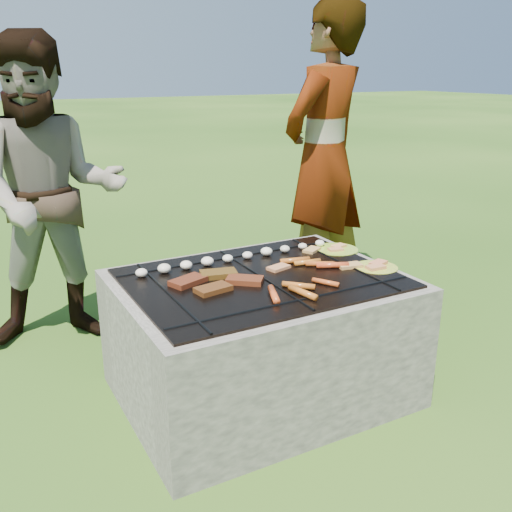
# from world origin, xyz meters

# --- Properties ---
(lawn) EXTENTS (60.00, 60.00, 0.00)m
(lawn) POSITION_xyz_m (0.00, 0.00, 0.00)
(lawn) COLOR #1F4511
(lawn) RESTS_ON ground
(fire_pit) EXTENTS (1.30, 1.00, 0.62)m
(fire_pit) POSITION_xyz_m (0.00, 0.00, 0.28)
(fire_pit) COLOR gray
(fire_pit) RESTS_ON ground
(mushrooms) EXTENTS (1.05, 0.06, 0.04)m
(mushrooms) POSITION_xyz_m (-0.04, 0.27, 0.63)
(mushrooms) COLOR white
(mushrooms) RESTS_ON fire_pit
(pork_slabs) EXTENTS (0.42, 0.28, 0.02)m
(pork_slabs) POSITION_xyz_m (-0.22, 0.03, 0.62)
(pork_slabs) COLOR maroon
(pork_slabs) RESTS_ON fire_pit
(sausages) EXTENTS (0.56, 0.49, 0.03)m
(sausages) POSITION_xyz_m (0.17, -0.12, 0.63)
(sausages) COLOR #C96F21
(sausages) RESTS_ON fire_pit
(bread_on_grate) EXTENTS (0.44, 0.40, 0.02)m
(bread_on_grate) POSITION_xyz_m (0.34, 0.05, 0.62)
(bread_on_grate) COLOR tan
(bread_on_grate) RESTS_ON fire_pit
(plate_far) EXTENTS (0.29, 0.29, 0.03)m
(plate_far) POSITION_xyz_m (0.56, 0.18, 0.61)
(plate_far) COLOR gold
(plate_far) RESTS_ON fire_pit
(plate_near) EXTENTS (0.25, 0.25, 0.03)m
(plate_near) POSITION_xyz_m (0.56, -0.15, 0.61)
(plate_near) COLOR yellow
(plate_near) RESTS_ON fire_pit
(cook) EXTENTS (0.84, 0.71, 1.95)m
(cook) POSITION_xyz_m (0.98, 0.91, 0.98)
(cook) COLOR gray
(cook) RESTS_ON ground
(bystander) EXTENTS (0.96, 0.82, 1.73)m
(bystander) POSITION_xyz_m (-0.73, 1.09, 0.86)
(bystander) COLOR gray
(bystander) RESTS_ON ground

